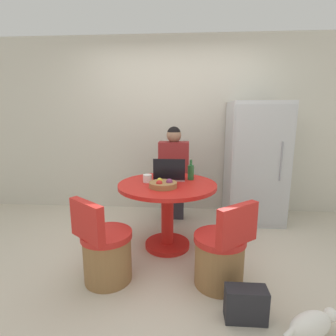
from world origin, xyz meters
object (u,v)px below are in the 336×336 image
object	(u,v)px
chair_near_right_corner	(221,256)
laptop	(169,175)
dining_table	(167,201)
handbag	(246,304)
refrigerator	(255,163)
bottle	(191,172)
cat	(311,325)
chair_near_left_corner	(106,252)
fruit_bowl	(163,184)
person_seated	(174,171)

from	to	relation	value
chair_near_right_corner	laptop	bearing A→B (deg)	-96.29
dining_table	handbag	bearing A→B (deg)	-58.30
refrigerator	dining_table	size ratio (longest dim) A/B	1.54
bottle	cat	world-z (taller)	bottle
laptop	bottle	size ratio (longest dim) A/B	1.53
dining_table	cat	xyz separation A→B (m)	(1.06, -1.17, -0.44)
cat	chair_near_left_corner	bearing A→B (deg)	137.90
dining_table	fruit_bowl	distance (m)	0.29
chair_near_right_corner	bottle	bearing A→B (deg)	-111.20
person_seated	cat	xyz separation A→B (m)	(1.02, -1.93, -0.62)
laptop	bottle	xyz separation A→B (m)	(0.24, 0.03, 0.03)
person_seated	bottle	xyz separation A→B (m)	(0.22, -0.57, 0.12)
refrigerator	dining_table	distance (m)	1.48
chair_near_left_corner	fruit_bowl	distance (m)	0.85
refrigerator	cat	distance (m)	2.19
person_seated	laptop	size ratio (longest dim) A/B	3.74
refrigerator	fruit_bowl	bearing A→B (deg)	-138.58
cat	handbag	size ratio (longest dim) A/B	1.40
laptop	cat	bearing A→B (deg)	128.20
chair_near_left_corner	refrigerator	bearing A→B (deg)	-99.38
dining_table	handbag	world-z (taller)	dining_table
dining_table	handbag	distance (m)	1.30
chair_near_right_corner	chair_near_left_corner	distance (m)	1.02
chair_near_right_corner	chair_near_left_corner	size ratio (longest dim) A/B	1.00
person_seated	bottle	world-z (taller)	person_seated
laptop	fruit_bowl	world-z (taller)	laptop
laptop	handbag	xyz separation A→B (m)	(0.63, -1.20, -0.67)
dining_table	person_seated	size ratio (longest dim) A/B	0.81
bottle	refrigerator	bearing A→B (deg)	37.97
laptop	bottle	world-z (taller)	laptop
person_seated	bottle	distance (m)	0.63
bottle	laptop	bearing A→B (deg)	-171.98
refrigerator	person_seated	size ratio (longest dim) A/B	1.24
person_seated	chair_near_left_corner	bearing A→B (deg)	69.03
chair_near_left_corner	laptop	distance (m)	1.09
chair_near_left_corner	person_seated	xyz separation A→B (m)	(0.54, 1.41, 0.45)
person_seated	cat	bearing A→B (deg)	117.82
chair_near_left_corner	chair_near_right_corner	bearing A→B (deg)	-142.00
laptop	cat	size ratio (longest dim) A/B	0.85
fruit_bowl	handbag	distance (m)	1.29
laptop	chair_near_left_corner	bearing A→B (deg)	57.20
chair_near_right_corner	bottle	size ratio (longest dim) A/B	3.40
dining_table	cat	size ratio (longest dim) A/B	2.56
dining_table	fruit_bowl	bearing A→B (deg)	-101.42
chair_near_right_corner	fruit_bowl	world-z (taller)	fruit_bowl
cat	bottle	bearing A→B (deg)	96.81
person_seated	fruit_bowl	size ratio (longest dim) A/B	4.60
handbag	chair_near_left_corner	bearing A→B (deg)	161.10
refrigerator	dining_table	world-z (taller)	refrigerator
chair_near_left_corner	fruit_bowl	bearing A→B (deg)	-96.08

